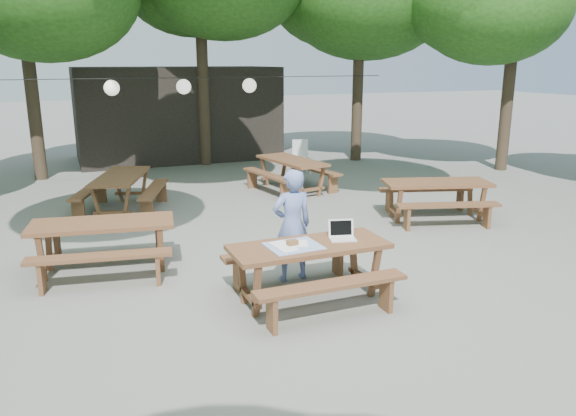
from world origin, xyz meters
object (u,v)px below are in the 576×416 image
at_px(picnic_table_nw, 104,246).
at_px(plastic_chair, 302,164).
at_px(main_picnic_table, 309,271).
at_px(woman, 292,225).

bearing_deg(picnic_table_nw, plastic_chair, 54.77).
distance_m(main_picnic_table, plastic_chair, 8.41).
bearing_deg(plastic_chair, picnic_table_nw, -126.89).
xyz_separation_m(main_picnic_table, picnic_table_nw, (-2.33, 2.04, 0.00)).
bearing_deg(picnic_table_nw, woman, -19.13).
bearing_deg(woman, main_picnic_table, 84.23).
bearing_deg(woman, plastic_chair, -114.48).
bearing_deg(woman, picnic_table_nw, -28.34).
distance_m(picnic_table_nw, plastic_chair, 8.00).
relative_size(main_picnic_table, woman, 1.27).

